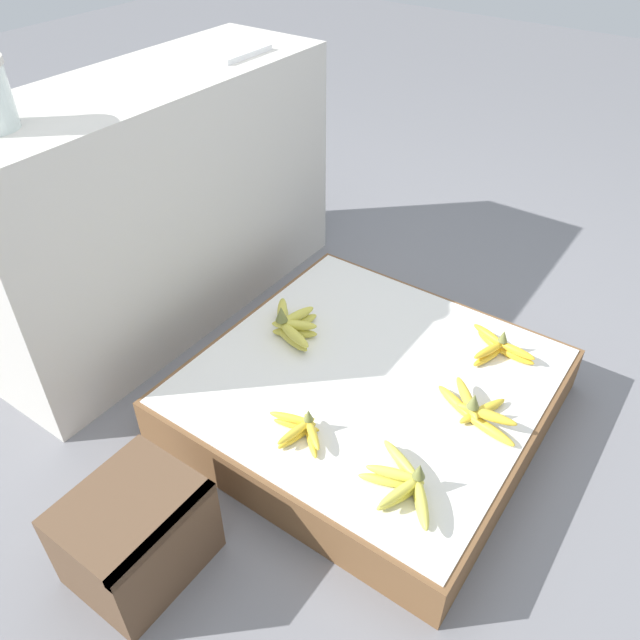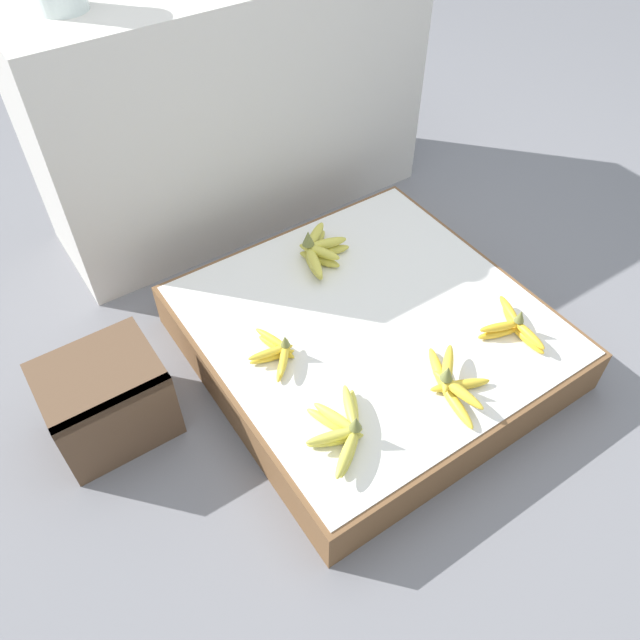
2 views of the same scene
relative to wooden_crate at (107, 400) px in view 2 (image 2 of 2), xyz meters
name	(u,v)px [view 2 (image 2 of 2)]	position (x,y,z in m)	size (l,w,h in m)	color
ground_plane	(368,353)	(0.75, -0.18, -0.12)	(10.00, 10.00, 0.00)	slate
display_platform	(369,336)	(0.75, -0.18, -0.05)	(0.96, 0.97, 0.16)	brown
back_vendor_table	(232,106)	(0.80, 0.71, 0.29)	(1.35, 0.45, 0.83)	beige
wooden_crate	(107,400)	(0.00, 0.00, 0.00)	(0.31, 0.26, 0.25)	brown
banana_bunch_front_left	(343,430)	(0.45, -0.46, 0.06)	(0.21, 0.23, 0.10)	gold
banana_bunch_front_midleft	(452,383)	(0.77, -0.50, 0.06)	(0.16, 0.27, 0.10)	gold
banana_bunch_front_midright	(513,326)	(1.05, -0.45, 0.06)	(0.17, 0.22, 0.09)	gold
banana_bunch_middle_left	(277,352)	(0.44, -0.15, 0.06)	(0.14, 0.19, 0.08)	gold
banana_bunch_back_midleft	(318,251)	(0.76, 0.12, 0.07)	(0.19, 0.23, 0.11)	gold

